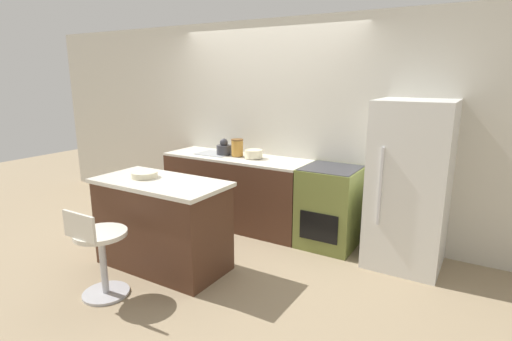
{
  "coord_description": "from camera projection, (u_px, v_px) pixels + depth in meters",
  "views": [
    {
      "loc": [
        2.52,
        -3.81,
        1.93
      ],
      "look_at": [
        0.43,
        -0.36,
        0.96
      ],
      "focal_mm": 28.0,
      "sensor_mm": 36.0,
      "label": 1
    }
  ],
  "objects": [
    {
      "name": "stool_chair",
      "position": [
        100.0,
        252.0,
        3.48
      ],
      "size": [
        0.45,
        0.45,
        0.83
      ],
      "color": "#B7B7BC",
      "rests_on": "ground_plane"
    },
    {
      "name": "oven_range",
      "position": [
        330.0,
        207.0,
        4.56
      ],
      "size": [
        0.63,
        0.64,
        0.92
      ],
      "color": "olive",
      "rests_on": "ground_plane"
    },
    {
      "name": "mixing_bowl",
      "position": [
        254.0,
        154.0,
        4.96
      ],
      "size": [
        0.22,
        0.22,
        0.1
      ],
      "color": "beige",
      "rests_on": "back_counter"
    },
    {
      "name": "back_counter",
      "position": [
        236.0,
        191.0,
        5.21
      ],
      "size": [
        1.93,
        0.63,
        0.92
      ],
      "color": "#4C2D1E",
      "rests_on": "ground_plane"
    },
    {
      "name": "kitchen_island",
      "position": [
        162.0,
        224.0,
        4.04
      ],
      "size": [
        1.37,
        0.69,
        0.91
      ],
      "color": "#4C2D1E",
      "rests_on": "ground_plane"
    },
    {
      "name": "canister_jar",
      "position": [
        237.0,
        147.0,
        5.07
      ],
      "size": [
        0.16,
        0.16,
        0.22
      ],
      "color": "#B77F33",
      "rests_on": "back_counter"
    },
    {
      "name": "ground_plane",
      "position": [
        241.0,
        236.0,
        4.89
      ],
      "size": [
        14.0,
        14.0,
        0.0
      ],
      "primitive_type": "plane",
      "color": "#998466"
    },
    {
      "name": "refrigerator",
      "position": [
        409.0,
        185.0,
        4.01
      ],
      "size": [
        0.73,
        0.73,
        1.7
      ],
      "color": "silver",
      "rests_on": "ground_plane"
    },
    {
      "name": "fruit_bowl",
      "position": [
        144.0,
        175.0,
        4.04
      ],
      "size": [
        0.26,
        0.26,
        0.06
      ],
      "color": "beige",
      "rests_on": "kitchen_island"
    },
    {
      "name": "wall_back",
      "position": [
        269.0,
        125.0,
        5.15
      ],
      "size": [
        8.0,
        0.06,
        2.6
      ],
      "color": "beige",
      "rests_on": "ground_plane"
    },
    {
      "name": "kettle",
      "position": [
        224.0,
        148.0,
        5.19
      ],
      "size": [
        0.2,
        0.2,
        0.21
      ],
      "color": "#333338",
      "rests_on": "back_counter"
    }
  ]
}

